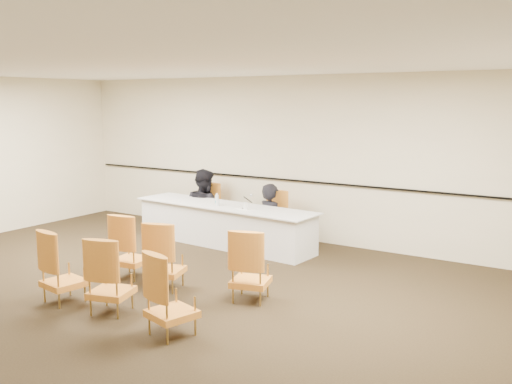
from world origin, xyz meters
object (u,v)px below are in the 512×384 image
Objects in this scene: panelist_second_chair at (205,208)px; aud_chair_back_mid at (111,274)px; aud_chair_front_left at (131,245)px; aud_chair_front_right at (251,265)px; panelist_second at (205,212)px; drinking_glass at (218,203)px; aud_chair_back_right at (172,294)px; panel_table at (224,225)px; panelist_main_chair at (271,218)px; coffee_cup at (245,206)px; microphone at (245,202)px; water_bottle at (217,199)px; aud_chair_front_mid at (165,255)px; aud_chair_back_left at (63,266)px; panelist_main at (271,227)px.

panelist_second_chair is 1.00× the size of aud_chair_back_mid.
aud_chair_front_right is (2.00, 0.12, 0.00)m from aud_chair_front_left.
panelist_second reaches higher than aud_chair_front_right.
aud_chair_back_mid is at bearing -63.24° from panelist_second_chair.
panelist_second is 1.80× the size of panelist_second_chair.
aud_chair_front_right and aud_chair_back_mid have the same top height.
drinking_glass is 0.11× the size of aud_chair_back_right.
panel_table is 3.78× the size of aud_chair_back_mid.
coffee_cup is (-0.10, -0.66, 0.31)m from panelist_main_chair.
microphone is 1.19× the size of water_bottle.
microphone reaches higher than drinking_glass.
aud_chair_front_mid is at bearing -84.46° from panelist_main_chair.
aud_chair_back_left is (-1.97, -1.33, 0.00)m from aud_chair_front_right.
aud_chair_front_left is (0.04, -2.17, -0.29)m from drinking_glass.
panel_table is 2.10× the size of panelist_second.
coffee_cup is 0.13× the size of aud_chair_front_mid.
panelist_main_chair is 1.58m from panelist_second.
aud_chair_back_mid is (0.89, -3.35, -0.35)m from water_bottle.
aud_chair_back_right is (2.77, -4.15, 0.09)m from panelist_second.
microphone is 3.34m from aud_chair_back_mid.
coffee_cup is at bearing 66.50° from aud_chair_front_left.
aud_chair_front_left and aud_chair_front_mid have the same top height.
aud_chair_back_left is at bearing -95.46° from panelist_main_chair.
panel_table is at bearing -172.75° from microphone.
aud_chair_back_right is at bearing -42.16° from aud_chair_front_left.
aud_chair_front_right is at bearing -45.06° from drinking_glass.
aud_chair_back_left reaches higher than panel_table.
panelist_second is 4.00m from aud_chair_front_right.
water_bottle is 2.51m from aud_chair_front_mid.
panelist_main is at bearing -162.15° from panelist_second.
drinking_glass is at bearing -40.77° from water_bottle.
panelist_main is 2.97m from aud_chair_front_right.
coffee_cup is (1.47, -0.77, 0.39)m from panelist_second.
microphone is at bearing -99.29° from panelist_main_chair.
aud_chair_back_left is 0.78m from aud_chair_back_mid.
aud_chair_front_left is at bearing -99.90° from panelist_main_chair.
aud_chair_front_mid is 1.00× the size of aud_chair_back_left.
panel_table is at bearing 81.58° from aud_chair_front_left.
panelist_second_chair and aud_chair_back_right have the same top height.
aud_chair_back_right is at bearing -111.11° from aud_chair_front_right.
aud_chair_back_right is at bearing 145.47° from panelist_second.
microphone is (1.43, -0.72, 0.46)m from panelist_second.
panelist_second is 4.20m from aud_chair_back_left.
aud_chair_back_mid is at bearing -65.94° from microphone.
aud_chair_front_left is 1.21m from aud_chair_back_left.
coffee_cup is (1.47, -0.77, 0.31)m from panelist_second_chair.
microphone reaches higher than aud_chair_front_left.
panelist_main is at bearing 89.38° from aud_chair_back_left.
panelist_main_chair is 1.00× the size of aud_chair_back_left.
aud_chair_back_mid is (0.12, -3.92, 0.17)m from panelist_main.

